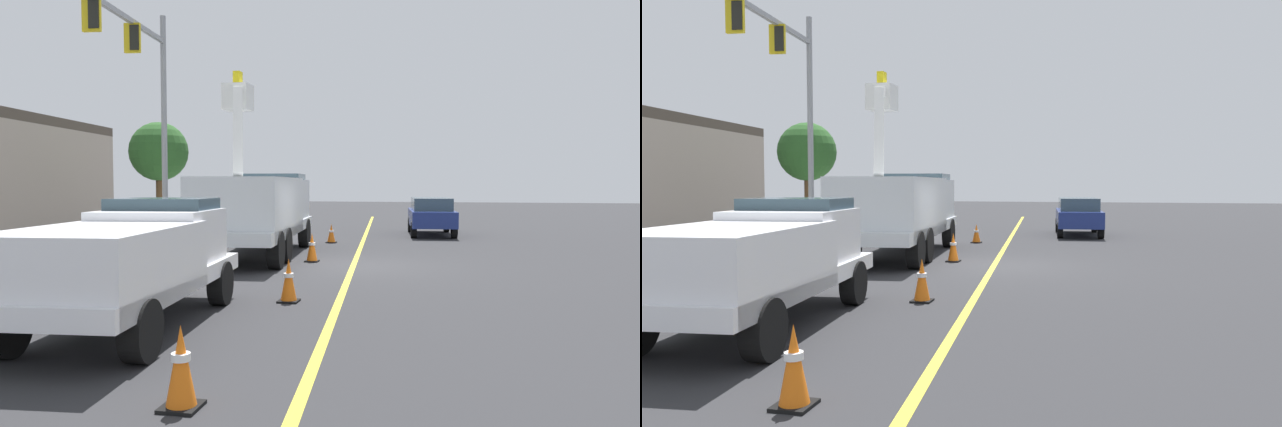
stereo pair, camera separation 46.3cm
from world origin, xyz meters
The scene contains 12 objects.
ground centered at (0.00, 0.00, 0.00)m, with size 120.00×120.00×0.00m, color #2D2D30.
sidewalk_far_side centered at (-0.81, 8.68, 0.06)m, with size 60.00×3.60×0.12m, color #9E9E99.
lane_centre_stripe centered at (0.00, 0.00, 0.00)m, with size 50.00×0.16×0.01m, color yellow.
utility_bucket_truck centered at (1.69, 3.38, 1.60)m, with size 8.40×3.33×6.25m.
service_pickup_truck centered at (-7.95, 2.45, 1.12)m, with size 5.77×2.61×2.06m.
passing_minivan centered at (10.74, -1.98, 0.97)m, with size 4.96×2.34×1.69m.
traffic_cone_leading centered at (-11.02, 0.16, 0.43)m, with size 0.40×0.40×0.88m.
traffic_cone_mid_front centered at (-5.45, 0.48, 0.42)m, with size 0.40×0.40×0.86m.
traffic_cone_mid_rear centered at (0.52, 1.33, 0.43)m, with size 0.40×0.40×0.87m.
traffic_cone_trailing centered at (6.19, 1.80, 0.37)m, with size 0.40×0.40×0.75m.
traffic_signal_mast centered at (2.92, 8.01, 5.96)m, with size 7.12×0.92×8.82m.
street_tree_right centered at (9.70, 10.90, 3.85)m, with size 2.82×2.82×5.29m.
Camera 2 is at (-16.50, -2.91, 2.33)m, focal length 33.13 mm.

